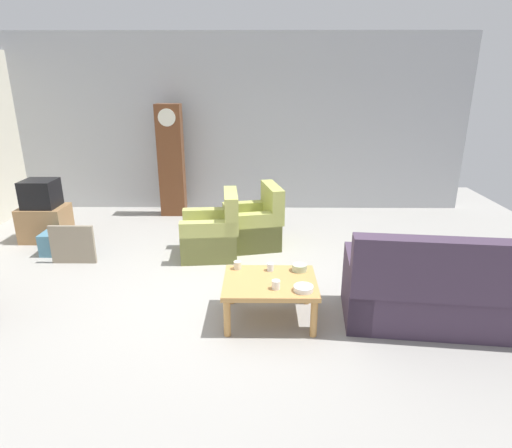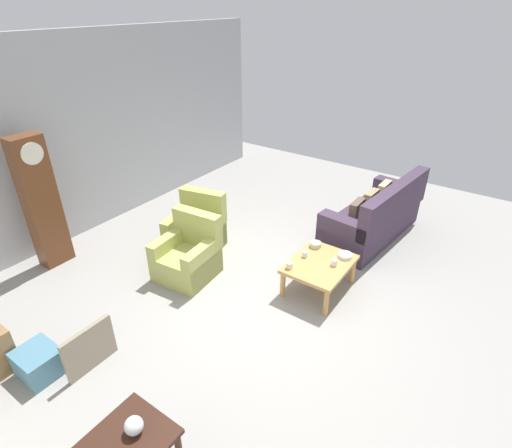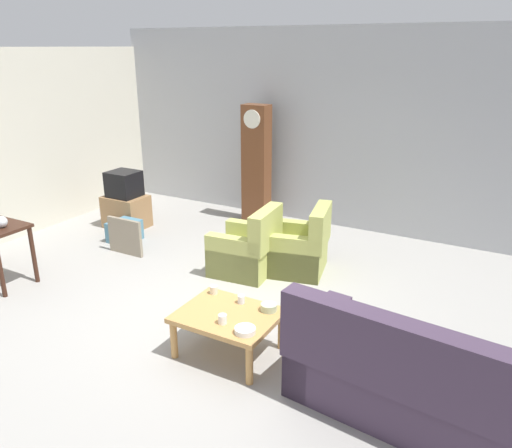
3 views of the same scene
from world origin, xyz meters
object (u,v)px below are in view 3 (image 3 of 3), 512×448
Objects in this scene: grandfather_clock at (256,164)px; tv_crt at (124,184)px; cup_blue_rimmed at (241,299)px; couch_floral at (417,385)px; bowl_shallow_green at (269,307)px; armchair_olive_near at (247,251)px; cup_white_porcelain at (223,319)px; storage_box_blue at (124,231)px; glass_dome_cloche at (1,222)px; cup_cream_tall at (214,290)px; coffee_table_wood at (228,319)px; framed_picture_leaning at (125,237)px; tv_stand_cabinet at (126,212)px; armchair_olive_far at (299,250)px; bowl_white_stacked at (245,330)px.

grandfather_clock is 4.16× the size of tv_crt.
couch_floral is at bearing -10.51° from cup_blue_rimmed.
cup_blue_rimmed reaches higher than bowl_shallow_green.
cup_white_porcelain is at bearing -66.30° from armchair_olive_near.
grandfather_clock is 4.48× the size of storage_box_blue.
couch_floral is 15.45× the size of glass_dome_cloche.
tv_crt reaches higher than bowl_shallow_green.
couch_floral is at bearing 2.67° from cup_white_porcelain.
cup_cream_tall is (3.11, -2.02, -0.26)m from tv_crt.
glass_dome_cloche is (-2.42, -1.81, 0.56)m from armchair_olive_near.
coffee_table_wood is 1.60× the size of framed_picture_leaning.
cup_cream_tall is (2.31, -1.13, 0.22)m from framed_picture_leaning.
coffee_table_wood is at bearing 1.59° from glass_dome_cloche.
cup_white_porcelain is at bearing -35.27° from tv_stand_cabinet.
bowl_shallow_green is at bearing -74.67° from armchair_olive_far.
bowl_white_stacked is at bearing -28.67° from framed_picture_leaning.
cup_cream_tall is (1.36, -3.37, -0.52)m from grandfather_clock.
cup_cream_tall is at bearing 170.19° from couch_floral.
tv_stand_cabinet is 7.56× the size of cup_white_porcelain.
cup_white_porcelain reaches higher than bowl_shallow_green.
coffee_table_wood is 4.17m from tv_crt.
armchair_olive_far reaches higher than framed_picture_leaning.
cup_white_porcelain is at bearing -177.33° from couch_floral.
grandfather_clock is 2.94× the size of tv_stand_cabinet.
tv_crt is (-5.29, 2.40, 0.39)m from couch_floral.
armchair_olive_far is 10.80× the size of cup_cream_tall.
tv_crt is at bearing 96.10° from glass_dome_cloche.
glass_dome_cloche reaches higher than cup_cream_tall.
cup_cream_tall is at bearing -29.38° from storage_box_blue.
cup_white_porcelain is at bearing -1.63° from glass_dome_cloche.
bowl_white_stacked is (3.78, -2.52, -0.28)m from tv_crt.
bowl_white_stacked is (3.78, -2.52, 0.20)m from tv_stand_cabinet.
glass_dome_cloche is (0.26, -2.39, 0.12)m from tv_crt.
cup_cream_tall reaches higher than storage_box_blue.
bowl_shallow_green is at bearing -28.58° from tv_stand_cabinet.
armchair_olive_near is 2.25m from grandfather_clock.
armchair_olive_near is 0.71m from armchair_olive_far.
grandfather_clock is (-0.93, 1.93, 0.70)m from armchair_olive_near.
tv_stand_cabinet is 0.48m from tv_crt.
cup_cream_tall is (2.85, 0.37, -0.38)m from glass_dome_cloche.
cup_cream_tall is at bearing -73.34° from armchair_olive_near.
glass_dome_cloche is at bearing -143.99° from armchair_olive_far.
couch_floral is 1.52m from bowl_white_stacked.
couch_floral reaches higher than armchair_olive_near.
couch_floral is at bearing -21.22° from storage_box_blue.
cup_white_porcelain reaches higher than bowl_white_stacked.
bowl_shallow_green is at bearing 0.35° from cup_blue_rimmed.
bowl_white_stacked reaches higher than coffee_table_wood.
coffee_table_wood is 2.00× the size of tv_crt.
armchair_olive_near reaches higher than bowl_shallow_green.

